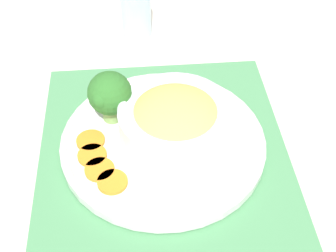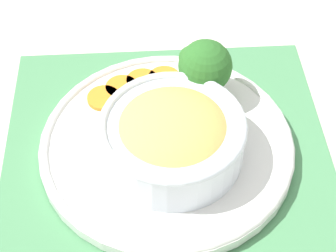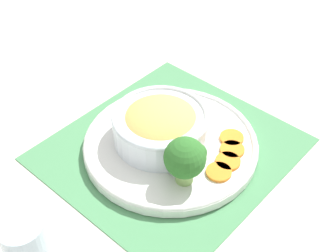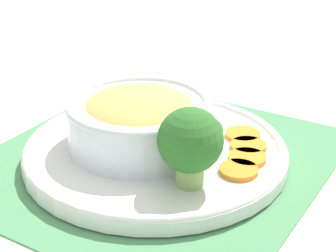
{
  "view_description": "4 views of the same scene",
  "coord_description": "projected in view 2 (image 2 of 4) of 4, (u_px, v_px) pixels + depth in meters",
  "views": [
    {
      "loc": [
        -0.49,
        -0.03,
        0.55
      ],
      "look_at": [
        0.01,
        -0.01,
        0.04
      ],
      "focal_mm": 50.0,
      "sensor_mm": 36.0,
      "label": 1
    },
    {
      "loc": [
        0.03,
        -0.44,
        0.56
      ],
      "look_at": [
        0.0,
        0.0,
        0.05
      ],
      "focal_mm": 60.0,
      "sensor_mm": 36.0,
      "label": 2
    },
    {
      "loc": [
        0.4,
        0.46,
        0.61
      ],
      "look_at": [
        -0.01,
        -0.02,
        0.04
      ],
      "focal_mm": 50.0,
      "sensor_mm": 36.0,
      "label": 3
    },
    {
      "loc": [
        0.46,
        0.39,
        0.34
      ],
      "look_at": [
        -0.01,
        0.01,
        0.05
      ],
      "focal_mm": 60.0,
      "sensor_mm": 36.0,
      "label": 4
    }
  ],
  "objects": [
    {
      "name": "ground_plane",
      "position": [
        167.0,
        152.0,
        0.71
      ],
      "size": [
        4.0,
        4.0,
        0.0
      ],
      "primitive_type": "plane",
      "color": "beige"
    },
    {
      "name": "placemat",
      "position": [
        167.0,
        151.0,
        0.71
      ],
      "size": [
        0.46,
        0.44,
        0.0
      ],
      "color": "#4C8C59",
      "rests_on": "ground_plane"
    },
    {
      "name": "plate",
      "position": [
        167.0,
        144.0,
        0.7
      ],
      "size": [
        0.32,
        0.32,
        0.02
      ],
      "color": "white",
      "rests_on": "placemat"
    },
    {
      "name": "bowl",
      "position": [
        172.0,
        135.0,
        0.66
      ],
      "size": [
        0.17,
        0.17,
        0.07
      ],
      "color": "silver",
      "rests_on": "plate"
    },
    {
      "name": "broccoli_floret",
      "position": [
        205.0,
        67.0,
        0.71
      ],
      "size": [
        0.07,
        0.07,
        0.09
      ],
      "color": "#84AD5B",
      "rests_on": "plate"
    },
    {
      "name": "carrot_slice_near",
      "position": [
        164.0,
        78.0,
        0.77
      ],
      "size": [
        0.04,
        0.04,
        0.01
      ],
      "color": "orange",
      "rests_on": "plate"
    },
    {
      "name": "carrot_slice_middle",
      "position": [
        142.0,
        81.0,
        0.77
      ],
      "size": [
        0.04,
        0.04,
        0.01
      ],
      "color": "orange",
      "rests_on": "plate"
    },
    {
      "name": "carrot_slice_far",
      "position": [
        122.0,
        87.0,
        0.76
      ],
      "size": [
        0.04,
        0.04,
        0.01
      ],
      "color": "orange",
      "rests_on": "plate"
    },
    {
      "name": "carrot_slice_extra",
      "position": [
        104.0,
        98.0,
        0.75
      ],
      "size": [
        0.04,
        0.04,
        0.01
      ],
      "color": "orange",
      "rests_on": "plate"
    }
  ]
}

